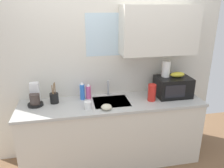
{
  "coord_description": "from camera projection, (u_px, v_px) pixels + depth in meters",
  "views": [
    {
      "loc": [
        -0.51,
        -2.6,
        2.11
      ],
      "look_at": [
        0.0,
        0.0,
        1.15
      ],
      "focal_mm": 35.72,
      "sensor_mm": 36.0,
      "label": 1
    }
  ],
  "objects": [
    {
      "name": "banana_bunch",
      "position": [
        177.0,
        75.0,
        3.01
      ],
      "size": [
        0.2,
        0.11,
        0.07
      ],
      "primitive_type": "ellipsoid",
      "color": "gold",
      "rests_on": "microwave"
    },
    {
      "name": "paper_towel_roll",
      "position": [
        166.0,
        69.0,
        3.0
      ],
      "size": [
        0.11,
        0.11,
        0.22
      ],
      "primitive_type": "cylinder",
      "color": "white",
      "rests_on": "microwave"
    },
    {
      "name": "utensil_crock",
      "position": [
        54.0,
        98.0,
        2.86
      ],
      "size": [
        0.11,
        0.11,
        0.28
      ],
      "color": "black",
      "rests_on": "counter_unit"
    },
    {
      "name": "counter_unit",
      "position": [
        112.0,
        131.0,
        3.05
      ],
      "size": [
        2.4,
        0.63,
        0.9
      ],
      "color": "silver",
      "rests_on": "ground"
    },
    {
      "name": "dish_soap_bottle_blue",
      "position": [
        82.0,
        91.0,
        2.95
      ],
      "size": [
        0.06,
        0.06,
        0.25
      ],
      "color": "blue",
      "rests_on": "counter_unit"
    },
    {
      "name": "coffee_maker",
      "position": [
        35.0,
        97.0,
        2.79
      ],
      "size": [
        0.19,
        0.21,
        0.28
      ],
      "color": "black",
      "rests_on": "counter_unit"
    },
    {
      "name": "mug_white",
      "position": [
        88.0,
        105.0,
        2.7
      ],
      "size": [
        0.08,
        0.08,
        0.09
      ],
      "primitive_type": "cylinder",
      "color": "white",
      "rests_on": "counter_unit"
    },
    {
      "name": "small_bowl",
      "position": [
        107.0,
        107.0,
        2.69
      ],
      "size": [
        0.13,
        0.13,
        0.06
      ],
      "primitive_type": "ellipsoid",
      "color": "beige",
      "rests_on": "counter_unit"
    },
    {
      "name": "dish_soap_bottle_pink",
      "position": [
        88.0,
        91.0,
        2.99
      ],
      "size": [
        0.07,
        0.07,
        0.21
      ],
      "color": "#E55999",
      "rests_on": "counter_unit"
    },
    {
      "name": "microwave",
      "position": [
        173.0,
        87.0,
        3.06
      ],
      "size": [
        0.46,
        0.35,
        0.27
      ],
      "color": "black",
      "rests_on": "counter_unit"
    },
    {
      "name": "cereal_canister",
      "position": [
        152.0,
        93.0,
        2.91
      ],
      "size": [
        0.1,
        0.1,
        0.22
      ],
      "primitive_type": "cylinder",
      "color": "red",
      "rests_on": "counter_unit"
    },
    {
      "name": "sink_faucet",
      "position": [
        108.0,
        88.0,
        3.08
      ],
      "size": [
        0.03,
        0.03,
        0.22
      ],
      "primitive_type": "cylinder",
      "color": "#B2B5BA",
      "rests_on": "counter_unit"
    },
    {
      "name": "kitchen_wall_assembly",
      "position": [
        117.0,
        62.0,
        3.05
      ],
      "size": [
        3.17,
        0.42,
        2.5
      ],
      "color": "silver",
      "rests_on": "ground"
    }
  ]
}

